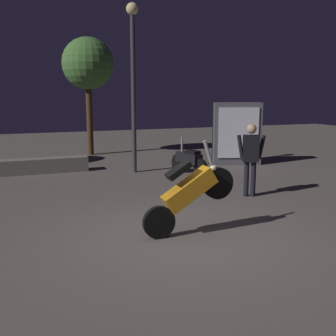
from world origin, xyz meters
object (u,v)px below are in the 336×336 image
(motorcycle_orange_foreground, at_px, (189,193))
(streetlamp_near, at_px, (133,67))
(person_rider_beside, at_px, (251,153))
(kiosk_billboard, at_px, (237,134))
(motorcycle_black_parked_left, at_px, (189,160))

(motorcycle_orange_foreground, distance_m, streetlamp_near, 6.33)
(motorcycle_orange_foreground, relative_size, person_rider_beside, 0.97)
(motorcycle_orange_foreground, relative_size, streetlamp_near, 0.33)
(person_rider_beside, relative_size, streetlamp_near, 0.34)
(person_rider_beside, height_order, kiosk_billboard, kiosk_billboard)
(streetlamp_near, bearing_deg, motorcycle_black_parked_left, -36.02)
(person_rider_beside, distance_m, streetlamp_near, 4.73)
(motorcycle_orange_foreground, height_order, person_rider_beside, person_rider_beside)
(motorcycle_orange_foreground, relative_size, kiosk_billboard, 0.79)
(motorcycle_black_parked_left, relative_size, person_rider_beside, 0.96)
(streetlamp_near, bearing_deg, motorcycle_orange_foreground, -97.42)
(person_rider_beside, xyz_separation_m, streetlamp_near, (-1.68, 3.87, 2.14))
(kiosk_billboard, bearing_deg, streetlamp_near, 19.95)
(kiosk_billboard, bearing_deg, motorcycle_orange_foreground, 71.32)
(motorcycle_black_parked_left, bearing_deg, kiosk_billboard, -76.74)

